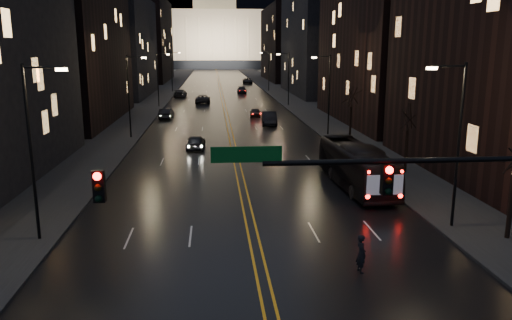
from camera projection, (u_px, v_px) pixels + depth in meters
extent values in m
cube|color=black|center=(219.00, 83.00, 143.22)|extent=(20.00, 320.00, 0.02)
cube|color=black|center=(170.00, 83.00, 142.01)|extent=(8.00, 320.00, 0.16)
cube|color=black|center=(267.00, 82.00, 144.39)|extent=(8.00, 320.00, 0.16)
cube|color=orange|center=(219.00, 83.00, 143.21)|extent=(0.62, 320.00, 0.01)
cube|color=black|center=(64.00, 14.00, 64.49)|extent=(12.00, 30.00, 28.00)
cube|color=black|center=(119.00, 47.00, 102.31)|extent=(12.00, 34.00, 20.00)
cube|color=black|center=(147.00, 40.00, 148.52)|extent=(12.00, 40.00, 24.00)
cube|color=black|center=(320.00, 32.00, 105.22)|extent=(12.00, 34.00, 26.00)
cube|color=black|center=(287.00, 44.00, 152.31)|extent=(12.00, 40.00, 22.00)
cube|color=black|center=(216.00, 63.00, 259.42)|extent=(90.00, 50.00, 4.00)
cube|color=#F5C98E|center=(215.00, 36.00, 256.35)|extent=(80.00, 36.00, 24.00)
cylinder|color=black|center=(449.00, 160.00, 15.97)|extent=(12.00, 0.18, 0.18)
cube|color=black|center=(99.00, 186.00, 15.16)|extent=(0.35, 0.30, 1.00)
cube|color=black|center=(387.00, 179.00, 15.93)|extent=(0.35, 0.30, 1.00)
sphere|color=#FF0705|center=(97.00, 176.00, 14.91)|extent=(0.24, 0.24, 0.24)
sphere|color=#FF0705|center=(389.00, 170.00, 15.68)|extent=(0.24, 0.24, 0.24)
cube|color=#053F14|center=(246.00, 154.00, 15.35)|extent=(2.20, 0.06, 0.50)
cylinder|color=black|center=(458.00, 148.00, 26.53)|extent=(0.16, 0.16, 9.00)
cylinder|color=black|center=(449.00, 66.00, 25.51)|extent=(1.80, 0.10, 0.10)
cube|color=#FED398|center=(432.00, 68.00, 25.45)|extent=(0.50, 0.25, 0.15)
cylinder|color=black|center=(31.00, 156.00, 24.66)|extent=(0.16, 0.16, 9.00)
cylinder|color=black|center=(42.00, 67.00, 23.79)|extent=(1.80, 0.10, 0.10)
cube|color=#FED398|center=(61.00, 69.00, 23.89)|extent=(0.50, 0.25, 0.15)
cylinder|color=black|center=(329.00, 96.00, 55.69)|extent=(0.16, 0.16, 9.00)
cylinder|color=black|center=(322.00, 57.00, 54.67)|extent=(1.80, 0.10, 0.10)
cube|color=#FED398|center=(314.00, 58.00, 54.61)|extent=(0.50, 0.25, 0.15)
cylinder|color=black|center=(129.00, 98.00, 53.82)|extent=(0.16, 0.16, 9.00)
cylinder|color=black|center=(135.00, 57.00, 52.95)|extent=(1.80, 0.10, 0.10)
cube|color=#FED398|center=(144.00, 58.00, 53.05)|extent=(0.50, 0.25, 0.15)
cylinder|color=black|center=(289.00, 79.00, 84.85)|extent=(0.16, 0.16, 9.00)
cylinder|color=black|center=(284.00, 54.00, 83.83)|extent=(1.80, 0.10, 0.10)
cube|color=#FED398|center=(278.00, 54.00, 83.77)|extent=(0.50, 0.25, 0.15)
cylinder|color=black|center=(158.00, 80.00, 82.98)|extent=(0.16, 0.16, 9.00)
cylinder|color=black|center=(162.00, 54.00, 82.11)|extent=(1.80, 0.10, 0.10)
cube|color=#FED398|center=(168.00, 54.00, 82.21)|extent=(0.50, 0.25, 0.15)
cylinder|color=black|center=(269.00, 72.00, 114.01)|extent=(0.16, 0.16, 9.00)
cylinder|color=black|center=(265.00, 52.00, 112.99)|extent=(1.80, 0.10, 0.10)
cube|color=#FED398|center=(261.00, 53.00, 112.93)|extent=(0.50, 0.25, 0.15)
cylinder|color=black|center=(172.00, 72.00, 112.14)|extent=(0.16, 0.16, 9.00)
cylinder|color=black|center=(175.00, 52.00, 111.27)|extent=(1.80, 0.10, 0.10)
cube|color=#FED398|center=(179.00, 53.00, 111.37)|extent=(0.50, 0.25, 0.15)
cylinder|color=black|center=(510.00, 208.00, 25.35)|extent=(0.24, 0.24, 3.50)
cylinder|color=black|center=(406.00, 152.00, 38.96)|extent=(0.24, 0.24, 3.50)
cylinder|color=black|center=(350.00, 123.00, 54.52)|extent=(0.24, 0.24, 3.50)
imported|color=black|center=(356.00, 166.00, 35.37)|extent=(3.02, 11.10, 3.07)
imported|color=black|center=(196.00, 142.00, 48.80)|extent=(1.94, 4.33, 1.45)
imported|color=black|center=(166.00, 113.00, 69.91)|extent=(1.83, 4.66, 1.51)
imported|color=black|center=(203.00, 99.00, 90.03)|extent=(2.64, 5.51, 1.51)
imported|color=black|center=(180.00, 93.00, 101.17)|extent=(2.57, 5.65, 1.60)
imported|color=black|center=(269.00, 118.00, 64.22)|extent=(2.17, 5.34, 1.72)
imported|color=black|center=(255.00, 113.00, 71.75)|extent=(1.82, 3.92, 1.30)
imported|color=black|center=(242.00, 90.00, 109.33)|extent=(2.36, 5.19, 1.47)
imported|color=black|center=(248.00, 81.00, 140.13)|extent=(2.76, 5.71, 1.57)
imported|color=black|center=(361.00, 254.00, 21.90)|extent=(0.52, 0.70, 1.76)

